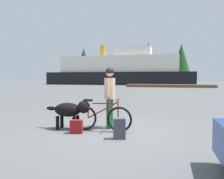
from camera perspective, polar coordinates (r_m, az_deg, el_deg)
ground_plane at (r=6.17m, az=-0.64°, el=-10.80°), size 160.00×160.00×0.00m
bicycle at (r=6.16m, az=-2.78°, el=-7.21°), size 1.70×0.44×0.90m
person_cyclist at (r=6.45m, az=-0.59°, el=-0.43°), size 0.32×0.53×1.78m
dog at (r=6.45m, az=-10.64°, el=-5.22°), size 1.35×0.47×0.83m
backpack at (r=5.42m, az=1.90°, el=-10.04°), size 0.33×0.28×0.50m
handbag_pannier at (r=6.02m, az=-9.16°, el=-9.43°), size 0.35×0.23×0.36m
dock_pier at (r=34.62m, az=14.63°, el=0.94°), size 12.84×2.86×0.40m
ferry_boat at (r=45.36m, az=2.05°, el=4.82°), size 29.20×7.13×8.11m
pine_tree_far_left at (r=63.01m, az=-7.30°, el=7.49°), size 4.02×4.02×9.73m
pine_tree_center at (r=60.18m, az=17.44°, el=7.76°), size 4.35×4.35×10.10m
pine_tree_mid_back at (r=68.27m, az=9.37°, el=8.16°), size 4.18×4.18×12.12m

